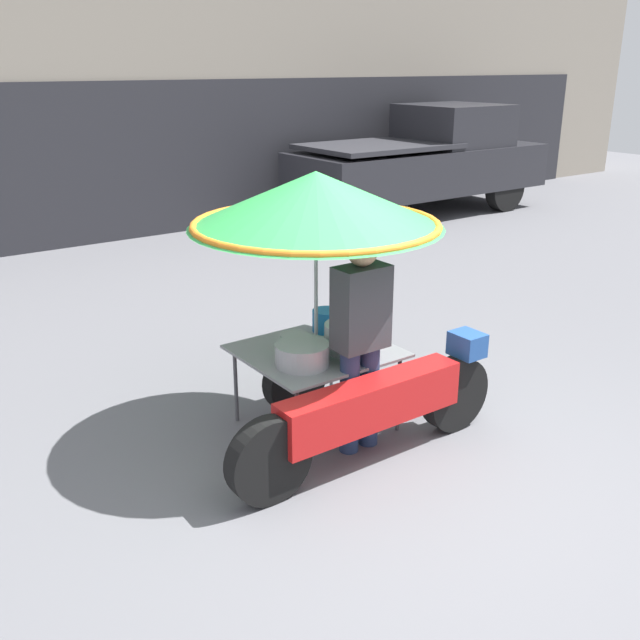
# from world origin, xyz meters

# --- Properties ---
(ground_plane) EXTENTS (36.00, 36.00, 0.00)m
(ground_plane) POSITION_xyz_m (0.00, 0.00, 0.00)
(ground_plane) COLOR slate
(shopfront_building) EXTENTS (28.00, 2.06, 4.35)m
(shopfront_building) POSITION_xyz_m (0.00, 8.89, 2.16)
(shopfront_building) COLOR gray
(shopfront_building) RESTS_ON ground
(vendor_motorcycle_cart) EXTENTS (2.23, 1.80, 1.95)m
(vendor_motorcycle_cart) POSITION_xyz_m (-0.08, 0.98, 1.49)
(vendor_motorcycle_cart) COLOR black
(vendor_motorcycle_cart) RESTS_ON ground
(vendor_person) EXTENTS (0.38, 0.22, 1.58)m
(vendor_person) POSITION_xyz_m (-0.02, 0.60, 0.88)
(vendor_person) COLOR navy
(vendor_person) RESTS_ON ground
(pickup_truck) EXTENTS (4.97, 1.81, 1.93)m
(pickup_truck) POSITION_xyz_m (6.38, 6.69, 0.95)
(pickup_truck) COLOR black
(pickup_truck) RESTS_ON ground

